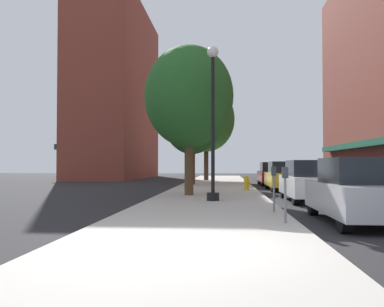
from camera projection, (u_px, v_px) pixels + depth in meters
The scene contains 14 objects.
ground_plane at pixel (282, 190), 24.39m from camera, with size 90.00×90.00×0.00m, color #232326.
sidewalk_slab at pixel (215, 187), 25.70m from camera, with size 4.80×50.00×0.12m, color #B7B2A8.
building_far_background at pixel (117, 94), 44.77m from camera, with size 6.80×18.00×18.37m.
lamppost at pixel (213, 120), 15.69m from camera, with size 0.48×0.48×5.90m.
fire_hydrant at pixel (247, 183), 22.01m from camera, with size 0.33×0.26×0.79m.
parking_meter_near at pixel (274, 183), 11.87m from camera, with size 0.14×0.09×1.31m.
parking_meter_far at pixel (285, 188), 9.64m from camera, with size 0.14×0.09×1.31m.
tree_near at pixel (192, 121), 28.52m from camera, with size 3.98×3.98×6.66m.
tree_mid at pixel (206, 119), 36.37m from camera, with size 5.01×5.01×8.25m.
tree_far at pixel (189, 97), 18.66m from camera, with size 4.03×4.03×6.78m.
car_silver at pixel (358, 191), 10.42m from camera, with size 1.80×4.30×1.66m.
car_white at pixel (309, 181), 16.55m from camera, with size 1.80×4.30×1.66m.
car_yellow at pixel (284, 176), 23.60m from camera, with size 1.80×4.30×1.66m.
car_red at pixel (272, 174), 29.49m from camera, with size 1.80×4.30×1.66m.
Camera 1 is at (0.65, -6.78, 1.49)m, focal length 38.56 mm.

